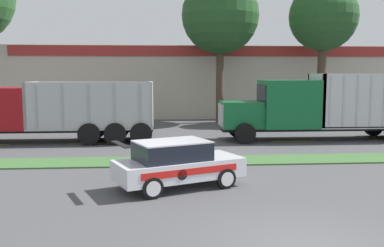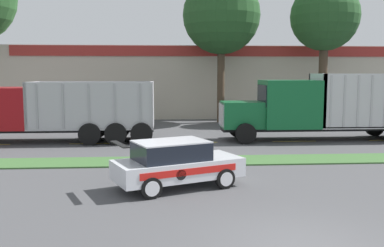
{
  "view_description": "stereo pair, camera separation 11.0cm",
  "coord_description": "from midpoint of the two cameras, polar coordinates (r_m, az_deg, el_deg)",
  "views": [
    {
      "loc": [
        -3.02,
        -8.35,
        3.64
      ],
      "look_at": [
        -1.66,
        9.57,
        1.54
      ],
      "focal_mm": 40.0,
      "sensor_mm": 36.0,
      "label": 1
    },
    {
      "loc": [
        -2.91,
        -8.36,
        3.64
      ],
      "look_at": [
        -1.66,
        9.57,
        1.54
      ],
      "focal_mm": 40.0,
      "sensor_mm": 36.0,
      "label": 2
    }
  ],
  "objects": [
    {
      "name": "centre_line_3",
      "position": [
        23.0,
        -13.02,
        -2.61
      ],
      "size": [
        2.4,
        0.14,
        0.01
      ],
      "primitive_type": "cube",
      "color": "yellow",
      "rests_on": "ground_plane"
    },
    {
      "name": "tree_behind_right",
      "position": [
        33.79,
        17.42,
        14.21
      ],
      "size": [
        5.02,
        5.02,
        11.58
      ],
      "color": "#473828",
      "rests_on": "ground_plane"
    },
    {
      "name": "dump_truck_far_right",
      "position": [
        24.31,
        15.05,
        1.92
      ],
      "size": [
        11.13,
        2.65,
        3.67
      ],
      "color": "black",
      "rests_on": "ground_plane"
    },
    {
      "name": "tree_behind_far_right",
      "position": [
        32.5,
        4.05,
        15.13
      ],
      "size": [
        5.69,
        5.69,
        12.17
      ],
      "color": "#473828",
      "rests_on": "ground_plane"
    },
    {
      "name": "grass_verge",
      "position": [
        18.06,
        5.56,
        -4.91
      ],
      "size": [
        120.0,
        1.94,
        0.06
      ],
      "primitive_type": "cube",
      "color": "#3D6633",
      "rests_on": "ground_plane"
    },
    {
      "name": "store_building_backdrop",
      "position": [
        40.64,
        5.78,
        5.63
      ],
      "size": [
        38.92,
        12.1,
        5.87
      ],
      "color": "#BCB29E",
      "rests_on": "ground_plane"
    },
    {
      "name": "rally_car",
      "position": [
        13.73,
        -1.93,
        -5.31
      ],
      "size": [
        4.4,
        3.16,
        1.56
      ],
      "color": "silver",
      "rests_on": "ground_plane"
    },
    {
      "name": "centre_line_5",
      "position": [
        23.82,
        13.61,
        -2.31
      ],
      "size": [
        2.4,
        0.14,
        0.01
      ],
      "primitive_type": "cube",
      "color": "yellow",
      "rests_on": "ground_plane"
    },
    {
      "name": "centre_line_4",
      "position": [
        22.78,
        0.53,
        -2.53
      ],
      "size": [
        2.4,
        0.14,
        0.01
      ],
      "primitive_type": "cube",
      "color": "yellow",
      "rests_on": "ground_plane"
    },
    {
      "name": "dump_truck_lead",
      "position": [
        24.38,
        -21.27,
        1.24
      ],
      "size": [
        12.01,
        2.83,
        3.22
      ],
      "color": "black",
      "rests_on": "ground_plane"
    }
  ]
}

